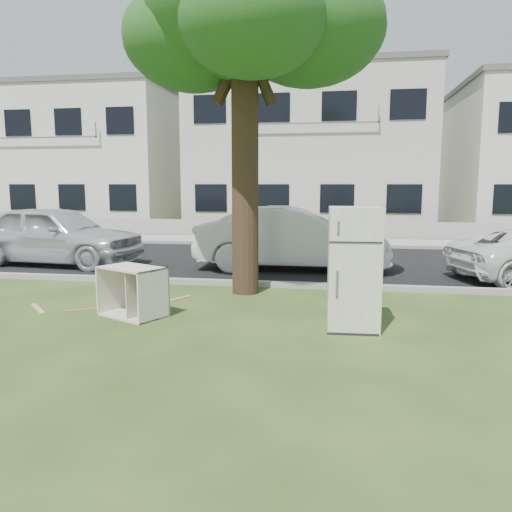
% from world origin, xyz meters
% --- Properties ---
extents(ground, '(120.00, 120.00, 0.00)m').
position_xyz_m(ground, '(0.00, 0.00, 0.00)').
color(ground, '#274318').
extents(road, '(120.00, 7.00, 0.01)m').
position_xyz_m(road, '(0.00, 6.00, 0.01)').
color(road, black).
rests_on(road, ground).
extents(kerb_near, '(120.00, 0.18, 0.12)m').
position_xyz_m(kerb_near, '(0.00, 2.45, 0.00)').
color(kerb_near, gray).
rests_on(kerb_near, ground).
extents(kerb_far, '(120.00, 0.18, 0.12)m').
position_xyz_m(kerb_far, '(0.00, 9.55, 0.00)').
color(kerb_far, gray).
rests_on(kerb_far, ground).
extents(sidewalk, '(120.00, 2.80, 0.01)m').
position_xyz_m(sidewalk, '(0.00, 11.00, 0.01)').
color(sidewalk, gray).
rests_on(sidewalk, ground).
extents(low_wall, '(120.00, 0.15, 0.70)m').
position_xyz_m(low_wall, '(0.00, 12.60, 0.35)').
color(low_wall, gray).
rests_on(low_wall, ground).
extents(street_tree, '(3.80, 3.80, 7.02)m').
position_xyz_m(street_tree, '(-0.40, 1.80, 5.49)').
color(street_tree, black).
rests_on(street_tree, ground).
extents(townhouse_left, '(10.20, 8.16, 7.04)m').
position_xyz_m(townhouse_left, '(-12.00, 17.50, 3.52)').
color(townhouse_left, silver).
rests_on(townhouse_left, ground).
extents(townhouse_center, '(11.22, 8.16, 7.44)m').
position_xyz_m(townhouse_center, '(0.00, 17.50, 3.72)').
color(townhouse_center, beige).
rests_on(townhouse_center, ground).
extents(fridge, '(0.80, 0.75, 1.87)m').
position_xyz_m(fridge, '(1.70, -0.46, 0.93)').
color(fridge, beige).
rests_on(fridge, ground).
extents(cabinet, '(1.26, 1.09, 0.84)m').
position_xyz_m(cabinet, '(-1.94, -0.29, 0.42)').
color(cabinet, white).
rests_on(cabinet, ground).
extents(plank_a, '(0.91, 0.54, 0.02)m').
position_xyz_m(plank_a, '(-2.81, 0.01, 0.01)').
color(plank_a, olive).
rests_on(plank_a, ground).
extents(plank_b, '(0.65, 0.68, 0.02)m').
position_xyz_m(plank_b, '(-3.80, -0.14, 0.01)').
color(plank_b, tan).
rests_on(plank_b, ground).
extents(plank_c, '(0.43, 0.69, 0.02)m').
position_xyz_m(plank_c, '(-1.60, 0.95, 0.01)').
color(plank_c, tan).
rests_on(plank_c, ground).
extents(car_center, '(4.94, 1.78, 1.62)m').
position_xyz_m(car_center, '(0.28, 4.78, 0.81)').
color(car_center, silver).
rests_on(car_center, ground).
extents(car_left, '(5.00, 2.41, 1.65)m').
position_xyz_m(car_left, '(-6.22, 4.53, 0.82)').
color(car_left, silver).
rests_on(car_left, ground).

